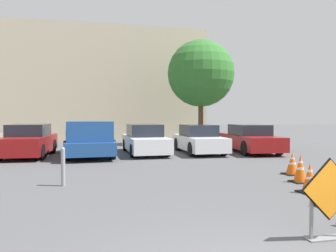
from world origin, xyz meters
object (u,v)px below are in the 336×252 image
traffic_cone_third (310,178)px  parked_car_third (145,140)px  traffic_cone_fourth (300,169)px  parked_car_fifth (250,139)px  parked_car_fourth (199,140)px  parked_car_second (29,141)px  bollard_nearest (63,166)px  traffic_cone_fifth (292,164)px  road_closed_sign (329,197)px  traffic_cone_second (330,192)px  pickup_truck (89,140)px

traffic_cone_third → parked_car_third: bearing=106.8°
traffic_cone_fourth → parked_car_fifth: bearing=74.0°
parked_car_fourth → parked_car_second: bearing=-1.9°
traffic_cone_fourth → bollard_nearest: (-6.46, 0.93, 0.17)m
traffic_cone_fifth → parked_car_fifth: bearing=75.4°
bollard_nearest → parked_car_third: bearing=65.4°
road_closed_sign → parked_car_fifth: size_ratio=0.26×
parked_car_third → parked_car_fifth: (5.36, -0.58, 0.01)m
traffic_cone_second → parked_car_fifth: (3.00, 9.63, 0.35)m
traffic_cone_second → parked_car_fifth: 10.10m
traffic_cone_fourth → traffic_cone_second: bearing=-111.3°
road_closed_sign → parked_car_fifth: parked_car_fifth is taller
traffic_cone_fifth → pickup_truck: bearing=136.6°
traffic_cone_fifth → pickup_truck: 8.85m
parked_car_second → parked_car_fourth: 8.04m
pickup_truck → traffic_cone_fifth: bearing=133.5°
road_closed_sign → traffic_cone_third: size_ratio=1.71×
traffic_cone_second → parked_car_second: (-7.72, 10.08, 0.38)m
parked_car_second → bollard_nearest: bearing=111.1°
traffic_cone_second → traffic_cone_third: traffic_cone_third is taller
traffic_cone_third → bollard_nearest: size_ratio=0.70×
traffic_cone_third → road_closed_sign: bearing=-121.0°
traffic_cone_third → traffic_cone_fourth: bearing=65.3°
traffic_cone_third → pickup_truck: (-5.39, 8.37, 0.39)m
parked_car_fifth → bollard_nearest: 10.69m
traffic_cone_fourth → parked_car_fourth: size_ratio=0.18×
parked_car_third → parked_car_fourth: 2.71m
traffic_cone_third → bollard_nearest: 6.29m
traffic_cone_fifth → traffic_cone_fourth: bearing=-113.4°
pickup_truck → road_closed_sign: bearing=105.7°
traffic_cone_fifth → parked_car_fifth: size_ratio=0.15×
traffic_cone_fifth → pickup_truck: size_ratio=0.13×
parked_car_fifth → traffic_cone_third: bearing=76.6°
pickup_truck → traffic_cone_second: bearing=114.8°
bollard_nearest → traffic_cone_fifth: bearing=1.7°
pickup_truck → parked_car_second: bearing=-14.8°
traffic_cone_fourth → pickup_truck: bearing=129.4°
traffic_cone_fifth → parked_car_fourth: size_ratio=0.16×
traffic_cone_second → bollard_nearest: size_ratio=0.62×
traffic_cone_third → traffic_cone_fourth: size_ratio=0.94×
parked_car_second → bollard_nearest: (2.16, -6.84, -0.14)m
pickup_truck → parked_car_fifth: (8.03, 0.11, -0.08)m
road_closed_sign → parked_car_third: bearing=95.3°
traffic_cone_fifth → parked_car_second: parked_car_second is taller
parked_car_fifth → bollard_nearest: bearing=40.6°
traffic_cone_second → pickup_truck: 10.77m
parked_car_second → pickup_truck: 2.75m
traffic_cone_second → traffic_cone_fifth: 3.72m
parked_car_third → bollard_nearest: size_ratio=4.56×
parked_car_third → parked_car_fifth: bearing=172.2°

